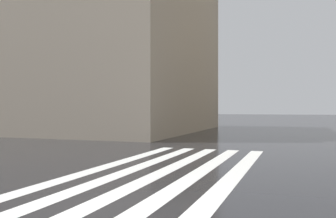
{
  "coord_description": "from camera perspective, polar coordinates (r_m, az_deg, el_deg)",
  "views": [
    {
      "loc": [
        -5.04,
        -3.05,
        1.81
      ],
      "look_at": [
        8.12,
        1.71,
        1.79
      ],
      "focal_mm": 38.29,
      "sensor_mm": 36.0,
      "label": 1
    }
  ],
  "objects": [
    {
      "name": "zebra_crossing",
      "position": [
        9.9,
        -1.82,
        -10.44
      ],
      "size": [
        13.0,
        4.5,
        0.01
      ],
      "color": "silver",
      "rests_on": "ground_plane"
    },
    {
      "name": "haussmann_block_mid",
      "position": [
        32.86,
        -14.04,
        16.13
      ],
      "size": [
        17.31,
        20.56,
        22.26
      ],
      "color": "tan",
      "rests_on": "ground_plane"
    }
  ]
}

